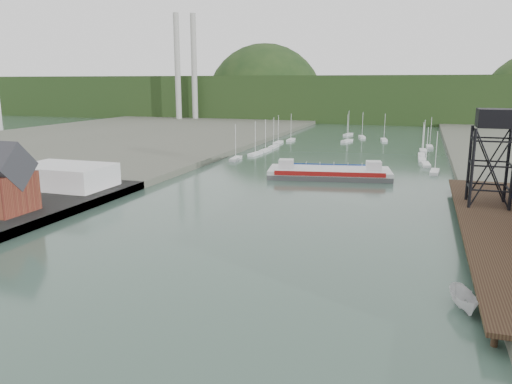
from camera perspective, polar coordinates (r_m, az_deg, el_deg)
The scene contains 9 objects.
ground at distance 45.61m, azimuth -16.76°, elevation -17.51°, with size 600.00×600.00×0.00m, color #2C443C.
east_pier at distance 80.62m, azimuth 27.18°, elevation -3.68°, with size 14.00×70.00×2.45m.
white_shed at distance 107.87m, azimuth -20.95°, elevation 1.73°, with size 18.00×12.00×4.50m, color silver.
lift_tower at distance 90.79m, azimuth 25.60°, elevation 6.99°, with size 6.50×6.50×16.00m.
marina_sailboats at distance 173.35m, azimuth 10.39°, elevation 4.95°, with size 57.71×92.65×0.90m.
smokestacks at distance 294.58m, azimuth -8.02°, elevation 13.82°, with size 11.20×8.20×60.00m.
distant_hills at distance 334.56m, azimuth 13.80°, elevation 10.04°, with size 500.00×120.00×80.00m.
chain_ferry at distance 120.91m, azimuth 8.36°, elevation 2.22°, with size 30.34×16.47×4.14m.
motorboat at distance 55.00m, azimuth 22.71°, elevation -11.36°, with size 2.10×5.59×2.16m, color silver.
Camera 1 is at (23.79, -31.84, 22.38)m, focal length 35.00 mm.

